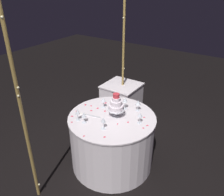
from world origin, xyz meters
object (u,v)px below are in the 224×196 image
cake_knife (88,115)px  side_table (121,104)px  wine_glass_0 (84,115)px  wine_glass_2 (103,100)px  tiered_cake (116,105)px  wine_glass_5 (78,112)px  wine_glass_3 (140,115)px  decorative_arch (83,53)px  wine_glass_1 (138,103)px  main_table (112,141)px  wine_glass_4 (125,100)px  wine_glass_6 (103,121)px

cake_knife → side_table: bearing=8.7°
wine_glass_0 → wine_glass_2: 0.44m
wine_glass_0 → tiered_cake: bearing=-36.0°
wine_glass_5 → cake_knife: (0.16, -0.03, -0.11)m
tiered_cake → wine_glass_3: (0.03, -0.33, -0.06)m
decorative_arch → wine_glass_3: size_ratio=16.38×
decorative_arch → tiered_cake: decorative_arch is taller
wine_glass_5 → wine_glass_1: bearing=-39.3°
side_table → wine_glass_3: bearing=-137.6°
main_table → cake_knife: bearing=116.9°
decorative_arch → wine_glass_1: size_ratio=15.36×
side_table → wine_glass_2: 0.98m
wine_glass_2 → wine_glass_4: bearing=-62.8°
wine_glass_3 → wine_glass_1: bearing=32.7°
main_table → wine_glass_6: bearing=-167.0°
side_table → cake_knife: 1.18m
wine_glass_2 → wine_glass_3: size_ratio=1.00×
wine_glass_4 → wine_glass_3: bearing=-121.3°
tiered_cake → wine_glass_5: tiered_cake is taller
decorative_arch → wine_glass_5: (-0.30, -0.12, -0.66)m
wine_glass_1 → wine_glass_4: wine_glass_4 is taller
wine_glass_1 → wine_glass_3: bearing=-147.3°
side_table → wine_glass_4: (-0.68, -0.47, 0.52)m
wine_glass_2 → main_table: bearing=-120.3°
main_table → wine_glass_5: bearing=133.9°
side_table → wine_glass_6: 1.43m
main_table → wine_glass_5: 0.66m
side_table → wine_glass_4: wine_glass_4 is taller
decorative_arch → wine_glass_4: size_ratio=14.27×
wine_glass_2 → wine_glass_3: 0.60m
decorative_arch → wine_glass_3: 1.04m
tiered_cake → wine_glass_2: 0.30m
wine_glass_4 → wine_glass_6: bearing=-176.3°
wine_glass_1 → wine_glass_4: size_ratio=0.93×
wine_glass_2 → wine_glass_6: bearing=-144.0°
main_table → wine_glass_2: 0.56m
tiered_cake → wine_glass_2: tiered_cake is taller
decorative_arch → wine_glass_3: decorative_arch is taller
decorative_arch → wine_glass_1: (0.32, -0.64, -0.65)m
decorative_arch → wine_glass_1: 0.97m
decorative_arch → wine_glass_0: 0.76m
cake_knife → decorative_arch: bearing=47.9°
decorative_arch → main_table: decorative_arch is taller
wine_glass_6 → main_table: bearing=13.0°
wine_glass_1 → wine_glass_5: wine_glass_5 is taller
wine_glass_3 → wine_glass_5: bearing=118.9°
side_table → cake_knife: cake_knife is taller
wine_glass_4 → wine_glass_5: 0.67m
wine_glass_0 → wine_glass_1: size_ratio=0.96×
main_table → wine_glass_6: 0.57m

